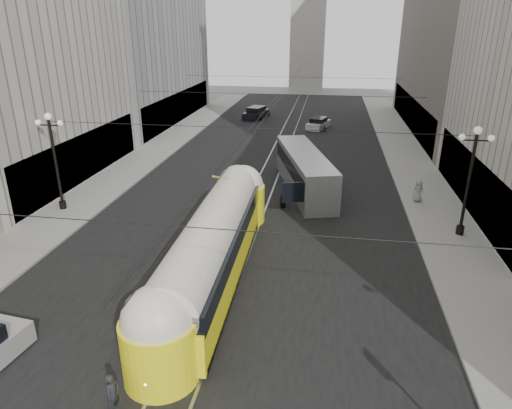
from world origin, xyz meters
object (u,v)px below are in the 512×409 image
(pedestrian_sidewalk_right, at_px, (418,191))
(city_bus, at_px, (304,170))
(pedestrian_crossing_a, at_px, (113,395))
(streetcar, at_px, (213,244))

(pedestrian_sidewalk_right, bearing_deg, city_bus, -25.65)
(pedestrian_crossing_a, height_order, pedestrian_sidewalk_right, pedestrian_sidewalk_right)
(city_bus, bearing_deg, pedestrian_crossing_a, -101.68)
(pedestrian_crossing_a, bearing_deg, pedestrian_sidewalk_right, -20.92)
(streetcar, xyz_separation_m, pedestrian_sidewalk_right, (11.51, 11.89, -0.85))
(city_bus, bearing_deg, pedestrian_sidewalk_right, -11.54)
(streetcar, height_order, city_bus, streetcar)
(streetcar, height_order, pedestrian_crossing_a, streetcar)
(city_bus, height_order, pedestrian_sidewalk_right, city_bus)
(streetcar, distance_m, pedestrian_crossing_a, 8.93)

